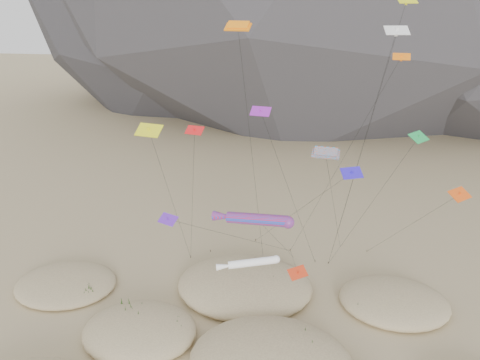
% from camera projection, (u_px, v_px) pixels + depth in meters
% --- Properties ---
extents(dunes, '(53.80, 34.80, 3.77)m').
position_uv_depth(dunes, '(225.00, 353.00, 43.98)').
color(dunes, '#CCB789').
rests_on(dunes, ground).
extents(dune_grass, '(41.07, 28.55, 1.42)m').
position_uv_depth(dune_grass, '(256.00, 348.00, 44.46)').
color(dune_grass, black).
rests_on(dune_grass, ground).
extents(kite_stakes, '(23.20, 6.09, 0.30)m').
position_uv_depth(kite_stakes, '(275.00, 253.00, 62.47)').
color(kite_stakes, '#3F2D1E').
rests_on(kite_stakes, ground).
extents(rainbow_tube_kite, '(8.87, 12.57, 11.62)m').
position_uv_depth(rainbow_tube_kite, '(254.00, 219.00, 48.27)').
color(rainbow_tube_kite, red).
rests_on(rainbow_tube_kite, ground).
extents(white_tube_kite, '(5.82, 18.28, 9.81)m').
position_uv_depth(white_tube_kite, '(250.00, 263.00, 42.92)').
color(white_tube_kite, white).
rests_on(white_tube_kite, ground).
extents(orange_parafoil, '(3.48, 8.20, 29.91)m').
position_uv_depth(orange_parafoil, '(238.00, 30.00, 45.45)').
color(orange_parafoil, orange).
rests_on(orange_parafoil, ground).
extents(multi_parafoil, '(4.65, 17.62, 19.24)m').
position_uv_depth(multi_parafoil, '(326.00, 154.00, 42.84)').
color(multi_parafoil, '#E74618').
rests_on(multi_parafoil, ground).
extents(delta_kites, '(30.96, 22.95, 32.09)m').
position_uv_depth(delta_kites, '(310.00, 140.00, 44.47)').
color(delta_kites, red).
rests_on(delta_kites, ground).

